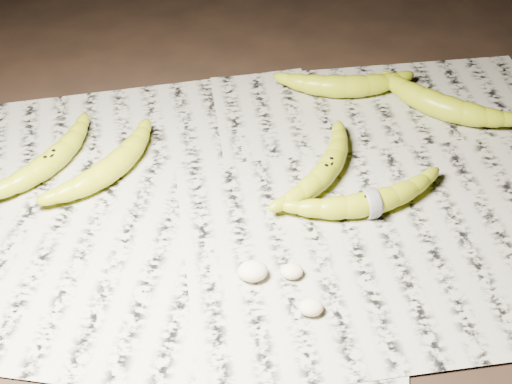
{
  "coord_description": "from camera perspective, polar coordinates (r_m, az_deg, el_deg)",
  "views": [
    {
      "loc": [
        -0.06,
        -0.71,
        0.69
      ],
      "look_at": [
        -0.0,
        -0.0,
        0.05
      ],
      "focal_mm": 50.0,
      "sensor_mm": 36.0,
      "label": 1
    }
  ],
  "objects": [
    {
      "name": "measuring_tape",
      "position": [
        0.99,
        9.13,
        -0.72
      ],
      "size": [
        0.01,
        0.04,
        0.04
      ],
      "primitive_type": "torus",
      "rotation": [
        0.0,
        1.57,
        0.23
      ],
      "color": "white",
      "rests_on": "newspaper_patch"
    },
    {
      "name": "flesh_chunk_b",
      "position": [
        0.87,
        4.46,
        -9.03
      ],
      "size": [
        0.03,
        0.03,
        0.02
      ],
      "primitive_type": "ellipsoid",
      "color": "beige",
      "rests_on": "newspaper_patch"
    },
    {
      "name": "banana_taped",
      "position": [
        0.99,
        9.13,
        -0.72
      ],
      "size": [
        0.22,
        0.1,
        0.04
      ],
      "primitive_type": null,
      "rotation": [
        0.0,
        0.0,
        0.23
      ],
      "color": "gold",
      "rests_on": "newspaper_patch"
    },
    {
      "name": "ground",
      "position": [
        0.99,
        0.03,
        -1.96
      ],
      "size": [
        3.0,
        3.0,
        0.0
      ],
      "primitive_type": "plane",
      "color": "black",
      "rests_on": "ground"
    },
    {
      "name": "flesh_chunk_c",
      "position": [
        0.9,
        2.89,
        -6.18
      ],
      "size": [
        0.03,
        0.02,
        0.02
      ],
      "primitive_type": "ellipsoid",
      "color": "beige",
      "rests_on": "newspaper_patch"
    },
    {
      "name": "banana_left_b",
      "position": [
        1.05,
        -11.44,
        2.11
      ],
      "size": [
        0.17,
        0.19,
        0.04
      ],
      "primitive_type": null,
      "rotation": [
        0.0,
        0.0,
        0.89
      ],
      "color": "gold",
      "rests_on": "newspaper_patch"
    },
    {
      "name": "flesh_chunk_a",
      "position": [
        0.9,
        -0.27,
        -6.18
      ],
      "size": [
        0.04,
        0.03,
        0.02
      ],
      "primitive_type": "ellipsoid",
      "color": "beige",
      "rests_on": "newspaper_patch"
    },
    {
      "name": "newspaper_patch",
      "position": [
        1.01,
        1.46,
        -0.56
      ],
      "size": [
        0.9,
        0.7,
        0.01
      ],
      "primitive_type": "cube",
      "color": "#A5A18D",
      "rests_on": "ground"
    },
    {
      "name": "banana_upper_a",
      "position": [
        1.21,
        7.18,
        8.52
      ],
      "size": [
        0.2,
        0.07,
        0.04
      ],
      "primitive_type": null,
      "rotation": [
        0.0,
        0.0,
        -0.06
      ],
      "color": "gold",
      "rests_on": "newspaper_patch"
    },
    {
      "name": "banana_center",
      "position": [
        1.04,
        5.69,
        1.89
      ],
      "size": [
        0.16,
        0.19,
        0.04
      ],
      "primitive_type": null,
      "rotation": [
        0.0,
        0.0,
        0.98
      ],
      "color": "gold",
      "rests_on": "newspaper_patch"
    },
    {
      "name": "banana_left_a",
      "position": [
        1.09,
        -16.17,
        2.46
      ],
      "size": [
        0.16,
        0.2,
        0.04
      ],
      "primitive_type": null,
      "rotation": [
        0.0,
        0.0,
        0.96
      ],
      "color": "gold",
      "rests_on": "newspaper_patch"
    },
    {
      "name": "banana_upper_b",
      "position": [
        1.19,
        14.55,
        6.83
      ],
      "size": [
        0.2,
        0.18,
        0.04
      ],
      "primitive_type": null,
      "rotation": [
        0.0,
        0.0,
        -0.68
      ],
      "color": "gold",
      "rests_on": "newspaper_patch"
    }
  ]
}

